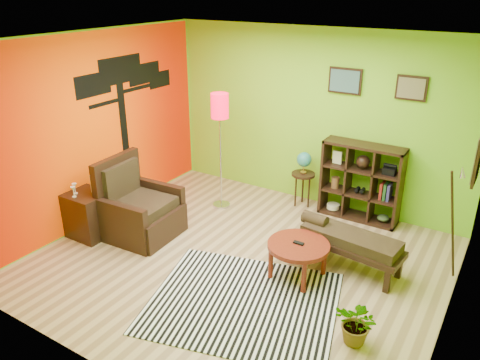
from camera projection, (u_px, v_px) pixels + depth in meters
The scene contains 11 objects.
ground at pixel (239, 261), 6.15m from camera, with size 5.00×5.00×0.00m, color tan.
room_shell at pixel (233, 129), 5.50m from camera, with size 5.04×4.54×2.82m.
zebra_rug at pixel (243, 302), 5.36m from camera, with size 2.10×1.77×0.01m, color white.
coffee_table at pixel (298, 248), 5.69m from camera, with size 0.76×0.76×0.49m.
armchair at pixel (139, 212), 6.71m from camera, with size 0.98×0.99×1.13m.
side_cabinet at pixel (89, 214), 6.67m from camera, with size 0.56×0.51×0.97m.
floor_lamp at pixel (220, 116), 7.09m from camera, with size 0.28×0.28×1.86m.
globe_table at pixel (304, 166), 7.43m from camera, with size 0.38×0.38×0.92m.
cube_shelf at pixel (362, 182), 7.06m from camera, with size 1.20×0.35×1.20m.
bench at pixel (348, 240), 5.89m from camera, with size 1.37×0.61×0.61m.
potted_plant at pixel (357, 328), 4.70m from camera, with size 0.44×0.48×0.38m, color #26661E.
Camera 1 is at (2.77, -4.44, 3.40)m, focal length 35.00 mm.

